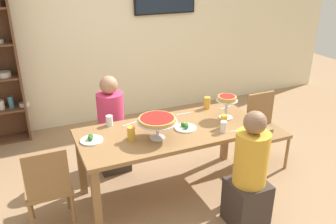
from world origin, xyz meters
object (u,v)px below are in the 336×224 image
Objects in this scene: water_glass_clear_far at (109,121)px; cutlery_knife_near at (226,108)px; dining_table at (172,137)px; chair_head_west at (48,185)px; diner_near_right at (249,178)px; water_glass_clear_near at (224,127)px; beer_glass_amber_tall at (131,134)px; cutlery_fork_far at (183,114)px; beer_glass_amber_spare at (224,122)px; diner_far_left at (112,131)px; beer_glass_amber_short at (207,103)px; cutlery_knife_far at (239,131)px; chair_head_east at (264,126)px; water_glass_clear_spare at (251,123)px; salad_plate_near_diner at (91,139)px; deep_dish_pizza_stand at (157,121)px; personal_pizza_stand at (227,101)px; cutlery_fork_near at (130,124)px; salad_plate_far_diner at (185,127)px.

cutlery_knife_near is (1.34, -0.08, -0.05)m from water_glass_clear_far.
dining_table is 1.25m from chair_head_west.
diner_near_right reaches higher than water_glass_clear_near.
beer_glass_amber_tall is 0.80m from cutlery_fork_far.
diner_far_left is at bearing 136.60° from beer_glass_amber_spare.
cutlery_knife_far is (0.01, -0.64, -0.07)m from beer_glass_amber_short.
chair_head_east is 0.87m from beer_glass_amber_spare.
beer_glass_amber_tall is (-0.00, -0.76, 0.32)m from diner_far_left.
cutlery_fork_far is at bearing -3.23° from water_glass_clear_far.
cutlery_knife_far is (0.59, -0.30, 0.09)m from dining_table.
chair_head_east reaches higher than water_glass_clear_spare.
chair_head_west reaches higher than dining_table.
water_glass_clear_far reaches higher than salad_plate_near_diner.
beer_glass_amber_short is 0.52m from beer_glass_amber_spare.
chair_head_west is 1.12m from deep_dish_pizza_stand.
dining_table is 17.42× the size of water_glass_clear_far.
chair_head_east is at bearing -7.50° from water_glass_clear_far.
deep_dish_pizza_stand is 1.78× the size of salad_plate_near_diner.
dining_table is at bearing 7.17° from beer_glass_amber_tall.
personal_pizza_stand reaches higher than deep_dish_pizza_stand.
beer_glass_amber_tall is 1.10m from beer_glass_amber_short.
deep_dish_pizza_stand is (-0.21, -0.12, 0.27)m from dining_table.
diner_near_right is at bearing -33.52° from salad_plate_near_diner.
chair_head_west is at bearing -157.71° from salad_plate_near_diner.
cutlery_fork_near is 0.62m from cutlery_fork_far.
dining_table is 8.75× the size of salad_plate_near_diner.
cutlery_fork_near is at bearing 165.06° from personal_pizza_stand.
water_glass_clear_spare reaches higher than cutlery_fork_near.
cutlery_fork_near is (-0.79, 1.02, 0.25)m from diner_near_right.
cutlery_fork_near is at bearing 23.63° from chair_head_west.
chair_head_west is 2.08m from cutlery_knife_near.
personal_pizza_stand is at bearing 97.23° from cutlery_knife_far.
beer_glass_amber_tall is at bearing -0.25° from diner_far_left.
water_glass_clear_near is (0.44, -0.26, 0.14)m from dining_table.
deep_dish_pizza_stand is (1.03, -0.01, 0.44)m from chair_head_west.
dining_table is 4.91× the size of deep_dish_pizza_stand.
water_glass_clear_far is 0.60× the size of cutlery_knife_near.
diner_near_right is 1.15m from beer_glass_amber_tall.
beer_glass_amber_short reaches higher than cutlery_knife_far.
water_glass_clear_far is at bearing 153.45° from beer_glass_amber_spare.
chair_head_west is 4.83× the size of cutlery_fork_far.
cutlery_knife_near is at bearing 161.89° from cutlery_fork_near.
water_glass_clear_spare is at bearing -76.23° from beer_glass_amber_short.
salad_plate_far_diner is at bearing 13.00° from deep_dish_pizza_stand.
beer_glass_amber_short reaches higher than salad_plate_far_diner.
diner_far_left reaches higher than beer_glass_amber_spare.
beer_glass_amber_tall reaches higher than cutlery_knife_near.
salad_plate_near_diner is 1.31m from beer_glass_amber_spare.
cutlery_fork_near is 1.00× the size of cutlery_knife_far.
cutlery_knife_far is at bearing -98.22° from personal_pizza_stand.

